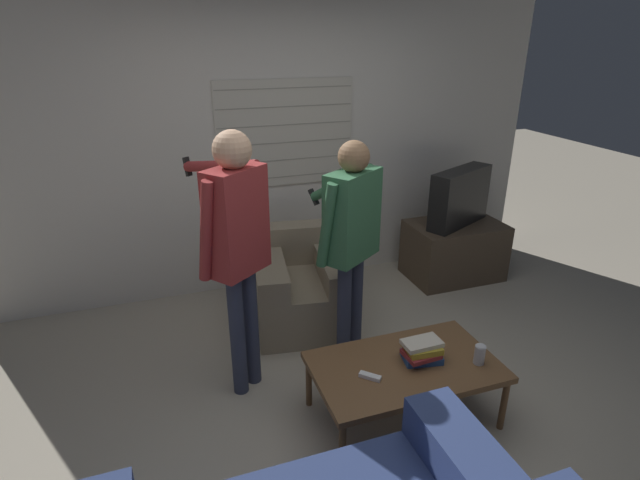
{
  "coord_description": "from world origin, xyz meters",
  "views": [
    {
      "loc": [
        -1.05,
        -2.28,
        2.26
      ],
      "look_at": [
        -0.06,
        0.57,
        1.0
      ],
      "focal_mm": 28.0,
      "sensor_mm": 36.0,
      "label": 1
    }
  ],
  "objects_px": {
    "soda_can": "(480,354)",
    "armchair_beige": "(301,286)",
    "person_left_standing": "(236,235)",
    "person_right_standing": "(351,228)",
    "coffee_table": "(405,369)",
    "tv": "(459,197)",
    "spare_remote": "(370,376)",
    "book_stack": "(422,351)"
  },
  "relations": [
    {
      "from": "person_right_standing",
      "to": "soda_can",
      "type": "height_order",
      "value": "person_right_standing"
    },
    {
      "from": "tv",
      "to": "spare_remote",
      "type": "xyz_separation_m",
      "value": [
        -1.66,
        -1.66,
        -0.42
      ]
    },
    {
      "from": "person_right_standing",
      "to": "soda_can",
      "type": "distance_m",
      "value": 1.14
    },
    {
      "from": "person_left_standing",
      "to": "book_stack",
      "type": "relative_size",
      "value": 6.91
    },
    {
      "from": "book_stack",
      "to": "soda_can",
      "type": "distance_m",
      "value": 0.35
    },
    {
      "from": "person_left_standing",
      "to": "spare_remote",
      "type": "distance_m",
      "value": 1.16
    },
    {
      "from": "tv",
      "to": "person_right_standing",
      "type": "bearing_deg",
      "value": 5.69
    },
    {
      "from": "coffee_table",
      "to": "person_right_standing",
      "type": "relative_size",
      "value": 0.69
    },
    {
      "from": "person_left_standing",
      "to": "tv",
      "type": "bearing_deg",
      "value": -14.06
    },
    {
      "from": "tv",
      "to": "person_right_standing",
      "type": "xyz_separation_m",
      "value": [
        -1.49,
        -0.91,
        0.21
      ]
    },
    {
      "from": "soda_can",
      "to": "armchair_beige",
      "type": "bearing_deg",
      "value": 114.86
    },
    {
      "from": "book_stack",
      "to": "armchair_beige",
      "type": "bearing_deg",
      "value": 105.27
    },
    {
      "from": "tv",
      "to": "person_right_standing",
      "type": "relative_size",
      "value": 0.47
    },
    {
      "from": "armchair_beige",
      "to": "soda_can",
      "type": "relative_size",
      "value": 7.71
    },
    {
      "from": "armchair_beige",
      "to": "person_right_standing",
      "type": "distance_m",
      "value": 0.97
    },
    {
      "from": "armchair_beige",
      "to": "tv",
      "type": "height_order",
      "value": "tv"
    },
    {
      "from": "person_left_standing",
      "to": "soda_can",
      "type": "xyz_separation_m",
      "value": [
        1.3,
        -0.76,
        -0.66
      ]
    },
    {
      "from": "spare_remote",
      "to": "tv",
      "type": "bearing_deg",
      "value": -0.65
    },
    {
      "from": "person_left_standing",
      "to": "spare_remote",
      "type": "height_order",
      "value": "person_left_standing"
    },
    {
      "from": "person_left_standing",
      "to": "person_right_standing",
      "type": "bearing_deg",
      "value": -31.77
    },
    {
      "from": "coffee_table",
      "to": "book_stack",
      "type": "bearing_deg",
      "value": 2.93
    },
    {
      "from": "armchair_beige",
      "to": "spare_remote",
      "type": "relative_size",
      "value": 8.03
    },
    {
      "from": "coffee_table",
      "to": "spare_remote",
      "type": "distance_m",
      "value": 0.27
    },
    {
      "from": "person_left_standing",
      "to": "armchair_beige",
      "type": "bearing_deg",
      "value": 11.12
    },
    {
      "from": "tv",
      "to": "book_stack",
      "type": "distance_m",
      "value": 2.1
    },
    {
      "from": "soda_can",
      "to": "person_left_standing",
      "type": "bearing_deg",
      "value": 149.57
    },
    {
      "from": "coffee_table",
      "to": "tv",
      "type": "distance_m",
      "value": 2.19
    },
    {
      "from": "coffee_table",
      "to": "person_right_standing",
      "type": "height_order",
      "value": "person_right_standing"
    },
    {
      "from": "spare_remote",
      "to": "person_left_standing",
      "type": "bearing_deg",
      "value": 86.49
    },
    {
      "from": "person_right_standing",
      "to": "tv",
      "type": "bearing_deg",
      "value": -3.01
    },
    {
      "from": "armchair_beige",
      "to": "coffee_table",
      "type": "xyz_separation_m",
      "value": [
        0.25,
        -1.33,
        0.05
      ]
    },
    {
      "from": "tv",
      "to": "soda_can",
      "type": "relative_size",
      "value": 6.04
    },
    {
      "from": "coffee_table",
      "to": "soda_can",
      "type": "bearing_deg",
      "value": -17.55
    },
    {
      "from": "person_left_standing",
      "to": "book_stack",
      "type": "distance_m",
      "value": 1.34
    },
    {
      "from": "person_right_standing",
      "to": "spare_remote",
      "type": "bearing_deg",
      "value": -137.31
    },
    {
      "from": "coffee_table",
      "to": "person_right_standing",
      "type": "xyz_separation_m",
      "value": [
        -0.09,
        0.71,
        0.67
      ]
    },
    {
      "from": "coffee_table",
      "to": "person_left_standing",
      "type": "xyz_separation_m",
      "value": [
        -0.87,
        0.63,
        0.76
      ]
    },
    {
      "from": "armchair_beige",
      "to": "person_left_standing",
      "type": "distance_m",
      "value": 1.24
    },
    {
      "from": "person_right_standing",
      "to": "spare_remote",
      "type": "height_order",
      "value": "person_right_standing"
    },
    {
      "from": "person_left_standing",
      "to": "soda_can",
      "type": "distance_m",
      "value": 1.65
    },
    {
      "from": "coffee_table",
      "to": "spare_remote",
      "type": "bearing_deg",
      "value": -169.25
    },
    {
      "from": "armchair_beige",
      "to": "person_right_standing",
      "type": "height_order",
      "value": "person_right_standing"
    }
  ]
}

